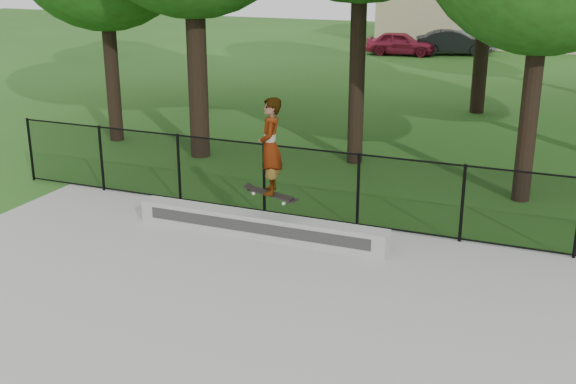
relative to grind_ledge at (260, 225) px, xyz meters
The scene contains 7 objects.
grind_ledge is the anchor object (origin of this frame).
car_a 26.88m from the grind_ledge, 98.44° to the left, with size 1.46×3.62×1.24m, color maroon.
car_b 27.86m from the grind_ledge, 92.86° to the left, with size 1.36×3.53×1.28m, color black.
car_c 30.53m from the grind_ledge, 92.31° to the left, with size 1.51×3.42×1.08m, color #9EA7B3.
skater_airborne 1.60m from the grind_ledge, 18.98° to the right, with size 0.84×0.75×1.92m.
chainlink_fence 2.04m from the grind_ledge, 37.63° to the left, with size 16.06×0.06×1.50m.
distant_building 33.36m from the grind_ledge, 90.76° to the left, with size 12.40×6.40×4.30m.
Camera 1 is at (3.82, -6.88, 5.18)m, focal length 45.00 mm.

